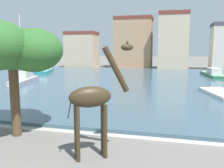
# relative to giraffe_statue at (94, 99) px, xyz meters

# --- Properties ---
(harbor_water) EXTENTS (89.72, 41.82, 0.33)m
(harbor_water) POSITION_rel_giraffe_statue_xyz_m (-1.61, 23.61, -2.39)
(harbor_water) COLOR #3D5666
(harbor_water) RESTS_ON ground
(quay_edge_coping) EXTENTS (89.72, 0.50, 0.12)m
(quay_edge_coping) POSITION_rel_giraffe_statue_xyz_m (-1.61, 2.45, -2.50)
(quay_edge_coping) COLOR #ADA89E
(quay_edge_coping) RESTS_ON ground
(giraffe_statue) EXTENTS (2.62, 1.88, 5.01)m
(giraffe_statue) POSITION_rel_giraffe_statue_xyz_m (0.00, 0.00, 0.00)
(giraffe_statue) COLOR #382B19
(giraffe_statue) RESTS_ON ground
(sailboat_teal) EXTENTS (4.51, 8.52, 6.44)m
(sailboat_teal) POSITION_rel_giraffe_statue_xyz_m (-19.54, 30.58, -1.95)
(sailboat_teal) COLOR teal
(sailboat_teal) RESTS_ON ground
(sailboat_green) EXTENTS (3.05, 9.81, 6.48)m
(sailboat_green) POSITION_rel_giraffe_statue_xyz_m (9.57, 32.04, -2.01)
(sailboat_green) COLOR #236B42
(sailboat_green) RESTS_ON ground
(sailboat_grey) EXTENTS (3.37, 8.38, 8.88)m
(sailboat_grey) POSITION_rel_giraffe_statue_xyz_m (-15.37, 17.57, -1.97)
(sailboat_grey) COLOR #939399
(sailboat_grey) RESTS_ON ground
(shade_tree) EXTENTS (5.40, 5.23, 6.03)m
(shade_tree) POSITION_rel_giraffe_statue_xyz_m (-4.92, 1.42, 2.10)
(shade_tree) COLOR brown
(shade_tree) RESTS_ON ground
(townhouse_corner_house) EXTENTS (7.56, 5.63, 8.87)m
(townhouse_corner_house) POSITION_rel_giraffe_statue_xyz_m (-18.84, 47.88, 1.89)
(townhouse_corner_house) COLOR #C6B293
(townhouse_corner_house) RESTS_ON ground
(townhouse_narrow_midrow) EXTENTS (8.95, 6.21, 12.21)m
(townhouse_narrow_midrow) POSITION_rel_giraffe_statue_xyz_m (-5.90, 49.26, 3.56)
(townhouse_narrow_midrow) COLOR tan
(townhouse_narrow_midrow) RESTS_ON ground
(townhouse_tall_gabled) EXTENTS (6.45, 7.68, 12.56)m
(townhouse_tall_gabled) POSITION_rel_giraffe_statue_xyz_m (3.39, 46.83, 3.74)
(townhouse_tall_gabled) COLOR #C6B293
(townhouse_tall_gabled) RESTS_ON ground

